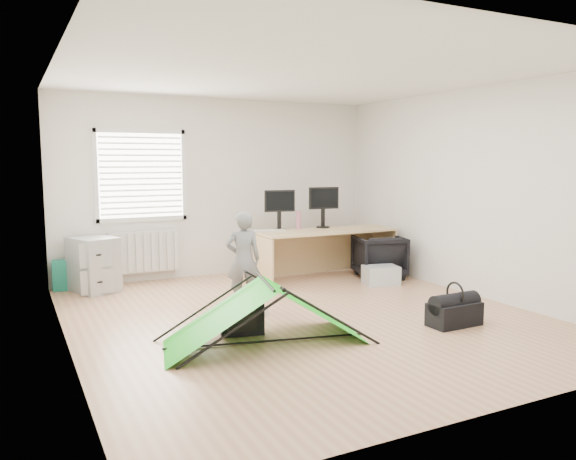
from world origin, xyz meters
name	(u,v)px	position (x,y,z in m)	size (l,w,h in m)	color
ground	(304,317)	(0.00, 0.00, 0.00)	(5.50, 5.50, 0.00)	tan
back_wall	(220,187)	(0.00, 2.75, 1.35)	(5.00, 0.02, 2.70)	silver
window	(141,175)	(-1.20, 2.71, 1.55)	(1.20, 0.06, 1.20)	silver
radiator	(144,251)	(-1.20, 2.67, 0.45)	(1.00, 0.12, 0.60)	silver
desk	(327,254)	(1.33, 1.74, 0.36)	(2.13, 0.68, 0.73)	tan
filing_cabinet	(93,264)	(-1.95, 2.38, 0.37)	(0.48, 0.64, 0.74)	#A4A6A9
monitor_left	(279,216)	(0.67, 2.03, 0.95)	(0.46, 0.10, 0.44)	black
monitor_right	(323,213)	(1.42, 2.02, 0.96)	(0.48, 0.11, 0.46)	black
keyboard	(269,231)	(0.50, 2.00, 0.74)	(0.47, 0.16, 0.02)	beige
thermos	(299,220)	(1.01, 2.04, 0.86)	(0.08, 0.08, 0.28)	#B56580
office_chair	(379,256)	(2.04, 1.39, 0.32)	(0.69, 0.71, 0.64)	black
person	(243,259)	(-0.44, 0.74, 0.58)	(0.42, 0.28, 1.16)	slate
kite	(265,312)	(-0.77, -0.64, 0.31)	(1.97, 0.86, 0.61)	#12BA12
storage_crate	(381,275)	(1.78, 0.97, 0.13)	(0.48, 0.33, 0.27)	#B8BEC1
tote_bag	(67,275)	(-2.27, 2.62, 0.21)	(0.35, 0.15, 0.42)	#1D8A70
laptop_bag	(242,319)	(-0.88, -0.31, 0.16)	(0.44, 0.13, 0.33)	black
white_box	(263,311)	(-0.40, 0.25, 0.05)	(0.10, 0.10, 0.10)	silver
duffel_bag	(454,314)	(1.28, -1.03, 0.13)	(0.57, 0.29, 0.25)	black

